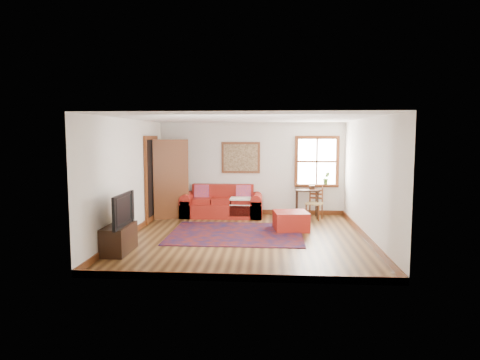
# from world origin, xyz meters

# --- Properties ---
(ground) EXTENTS (5.50, 5.50, 0.00)m
(ground) POSITION_xyz_m (0.00, 0.00, 0.00)
(ground) COLOR #3A210F
(ground) RESTS_ON ground
(room_envelope) EXTENTS (5.04, 5.54, 2.52)m
(room_envelope) POSITION_xyz_m (0.00, 0.02, 1.65)
(room_envelope) COLOR silver
(room_envelope) RESTS_ON ground
(window) EXTENTS (1.18, 0.20, 1.38)m
(window) POSITION_xyz_m (1.78, 2.70, 1.31)
(window) COLOR white
(window) RESTS_ON ground
(doorway) EXTENTS (0.89, 1.08, 2.14)m
(doorway) POSITION_xyz_m (-2.21, 1.78, 1.07)
(doorway) COLOR black
(doorway) RESTS_ON ground
(framed_artwork) EXTENTS (1.05, 0.07, 0.85)m
(framed_artwork) POSITION_xyz_m (-0.30, 2.71, 1.55)
(framed_artwork) COLOR brown
(framed_artwork) RESTS_ON ground
(persian_rug) EXTENTS (2.88, 2.30, 0.02)m
(persian_rug) POSITION_xyz_m (-0.24, 0.32, 0.01)
(persian_rug) COLOR #55130C
(persian_rug) RESTS_ON ground
(red_leather_sofa) EXTENTS (2.13, 0.88, 0.83)m
(red_leather_sofa) POSITION_xyz_m (-0.77, 2.33, 0.28)
(red_leather_sofa) COLOR maroon
(red_leather_sofa) RESTS_ON ground
(red_ottoman) EXTENTS (0.84, 0.84, 0.43)m
(red_ottoman) POSITION_xyz_m (0.98, 0.80, 0.21)
(red_ottoman) COLOR maroon
(red_ottoman) RESTS_ON ground
(side_table) EXTENTS (0.62, 0.47, 0.75)m
(side_table) POSITION_xyz_m (1.47, 2.34, 0.62)
(side_table) COLOR black
(side_table) RESTS_ON ground
(ladder_back_chair) EXTENTS (0.50, 0.49, 0.83)m
(ladder_back_chair) POSITION_xyz_m (1.65, 2.11, 0.44)
(ladder_back_chair) COLOR tan
(ladder_back_chair) RESTS_ON ground
(media_cabinet) EXTENTS (0.42, 0.93, 0.51)m
(media_cabinet) POSITION_xyz_m (-2.28, -1.31, 0.25)
(media_cabinet) COLOR black
(media_cabinet) RESTS_ON ground
(television) EXTENTS (0.14, 1.04, 0.60)m
(television) POSITION_xyz_m (-2.26, -1.38, 0.81)
(television) COLOR black
(television) RESTS_ON media_cabinet
(candle_hurricane) EXTENTS (0.12, 0.12, 0.18)m
(candle_hurricane) POSITION_xyz_m (-2.23, -0.90, 0.59)
(candle_hurricane) COLOR silver
(candle_hurricane) RESTS_ON media_cabinet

